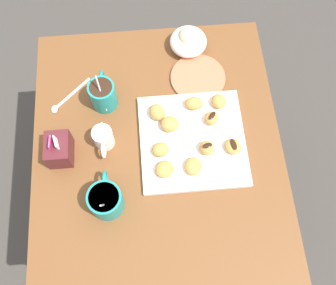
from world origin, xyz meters
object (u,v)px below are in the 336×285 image
dining_table (159,163)px  cream_pitcher_white (103,138)px  ice_cream_bowl (188,41)px  beignet_9 (164,169)px  beignet_8 (193,166)px  sugar_caddy (59,149)px  beignet_6 (219,101)px  coffee_mug_teal_left (106,200)px  beignet_0 (207,148)px  coffee_mug_teal_right (103,94)px  beignet_5 (160,150)px  beignet_7 (212,118)px  saucer_coral_left (198,78)px  beignet_4 (157,112)px  pastry_plate_square (192,141)px  beignet_2 (170,124)px  beignet_3 (233,146)px  beignet_1 (194,103)px

dining_table → cream_pitcher_white: size_ratio=8.33×
ice_cream_bowl → beignet_9: size_ratio=2.27×
beignet_8 → sugar_caddy: bearing=77.7°
cream_pitcher_white → beignet_8: cream_pitcher_white is taller
dining_table → beignet_6: bearing=-58.8°
coffee_mug_teal_left → beignet_8: bearing=-72.1°
sugar_caddy → beignet_0: size_ratio=2.33×
ice_cream_bowl → beignet_0: (-0.38, -0.01, -0.01)m
cream_pitcher_white → coffee_mug_teal_right: bearing=-1.6°
beignet_5 → beignet_7: 0.18m
ice_cream_bowl → cream_pitcher_white: bearing=138.5°
saucer_coral_left → beignet_6: bearing=-154.5°
beignet_4 → beignet_0: bearing=-133.4°
coffee_mug_teal_left → beignet_6: coffee_mug_teal_left is taller
pastry_plate_square → ice_cream_bowl: size_ratio=2.57×
beignet_5 → beignet_7: size_ratio=1.11×
pastry_plate_square → beignet_2: (0.05, 0.06, 0.03)m
beignet_5 → beignet_8: bearing=-123.2°
beignet_6 → coffee_mug_teal_right: bearing=82.5°
saucer_coral_left → beignet_5: (-0.25, 0.14, 0.03)m
coffee_mug_teal_left → beignet_5: size_ratio=2.70×
coffee_mug_teal_left → beignet_7: 0.39m
beignet_2 → beignet_3: beignet_2 is taller
beignet_0 → pastry_plate_square: bearing=44.5°
beignet_7 → beignet_6: bearing=-28.4°
beignet_7 → beignet_8: bearing=154.0°
sugar_caddy → beignet_4: bearing=-71.7°
dining_table → pastry_plate_square: 0.19m
coffee_mug_teal_right → beignet_4: coffee_mug_teal_right is taller
beignet_0 → beignet_8: bearing=138.8°
beignet_8 → coffee_mug_teal_left: bearing=107.9°
coffee_mug_teal_left → beignet_8: coffee_mug_teal_left is taller
ice_cream_bowl → beignet_2: size_ratio=2.20×
coffee_mug_teal_left → sugar_caddy: size_ratio=1.26×
cream_pitcher_white → beignet_0: (-0.06, -0.30, -0.01)m
saucer_coral_left → sugar_caddy: bearing=117.3°
ice_cream_bowl → beignet_4: size_ratio=2.21×
saucer_coral_left → beignet_2: bearing=148.0°
beignet_7 → beignet_9: size_ratio=0.83×
cream_pitcher_white → saucer_coral_left: cream_pitcher_white is taller
beignet_2 → beignet_6: size_ratio=1.13×
cream_pitcher_white → saucer_coral_left: bearing=-56.8°
beignet_9 → saucer_coral_left: bearing=-23.4°
beignet_0 → coffee_mug_teal_left: bearing=114.2°
beignet_1 → beignet_3: (-0.15, -0.10, -0.00)m
pastry_plate_square → sugar_caddy: size_ratio=2.95×
beignet_2 → beignet_3: size_ratio=1.08×
coffee_mug_teal_right → cream_pitcher_white: size_ratio=1.40×
beignet_1 → beignet_5: size_ratio=1.12×
coffee_mug_teal_right → beignet_5: size_ratio=2.95×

